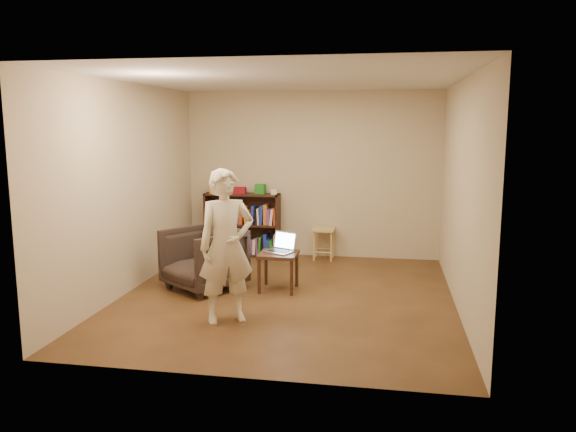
% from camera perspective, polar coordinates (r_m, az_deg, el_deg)
% --- Properties ---
extents(floor, '(4.50, 4.50, 0.00)m').
position_cam_1_polar(floor, '(6.94, -0.13, -8.22)').
color(floor, '#402814').
rests_on(floor, ground).
extents(ceiling, '(4.50, 4.50, 0.00)m').
position_cam_1_polar(ceiling, '(6.63, -0.14, 13.72)').
color(ceiling, silver).
rests_on(ceiling, wall_back).
extents(wall_back, '(4.00, 0.00, 4.00)m').
position_cam_1_polar(wall_back, '(8.87, 2.42, 4.20)').
color(wall_back, '#C4AD94').
rests_on(wall_back, floor).
extents(wall_left, '(0.00, 4.50, 4.50)m').
position_cam_1_polar(wall_left, '(7.28, -15.85, 2.73)').
color(wall_left, '#C4AD94').
rests_on(wall_left, floor).
extents(wall_right, '(0.00, 4.50, 4.50)m').
position_cam_1_polar(wall_right, '(6.61, 17.19, 2.03)').
color(wall_right, '#C4AD94').
rests_on(wall_right, floor).
extents(bookshelf, '(1.20, 0.30, 1.00)m').
position_cam_1_polar(bookshelf, '(9.05, -4.63, -1.22)').
color(bookshelf, black).
rests_on(bookshelf, floor).
extents(box_yellow, '(0.23, 0.16, 0.18)m').
position_cam_1_polar(box_yellow, '(9.04, -7.17, 2.91)').
color(box_yellow, gold).
rests_on(box_yellow, bookshelf).
extents(red_cloth, '(0.32, 0.25, 0.10)m').
position_cam_1_polar(red_cloth, '(8.95, -5.24, 2.60)').
color(red_cloth, maroon).
rests_on(red_cloth, bookshelf).
extents(box_green, '(0.16, 0.16, 0.15)m').
position_cam_1_polar(box_green, '(8.90, -2.83, 2.76)').
color(box_green, '#227E21').
rests_on(box_green, bookshelf).
extents(box_white, '(0.11, 0.11, 0.07)m').
position_cam_1_polar(box_white, '(8.82, -1.45, 2.45)').
color(box_white, white).
rests_on(box_white, bookshelf).
extents(stool, '(0.34, 0.34, 0.49)m').
position_cam_1_polar(stool, '(8.76, 3.64, -1.86)').
color(stool, tan).
rests_on(stool, floor).
extents(armchair, '(1.18, 1.19, 0.79)m').
position_cam_1_polar(armchair, '(7.26, -8.56, -4.30)').
color(armchair, '#332922').
rests_on(armchair, floor).
extents(side_table, '(0.47, 0.47, 0.48)m').
position_cam_1_polar(side_table, '(7.12, -0.99, -4.40)').
color(side_table, black).
rests_on(side_table, floor).
extents(laptop, '(0.42, 0.40, 0.25)m').
position_cam_1_polar(laptop, '(7.15, -0.70, -3.18)').
color(laptop, '#BDBCC1').
rests_on(laptop, side_table).
extents(person, '(0.71, 0.64, 1.64)m').
position_cam_1_polar(person, '(5.95, -6.28, -3.09)').
color(person, beige).
rests_on(person, floor).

